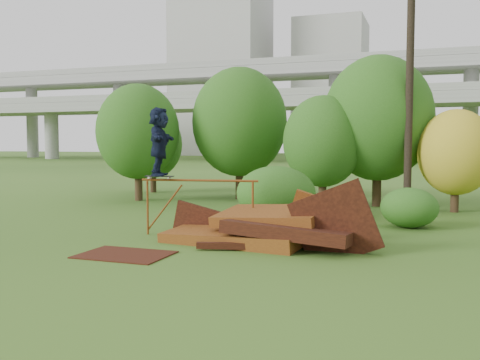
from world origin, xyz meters
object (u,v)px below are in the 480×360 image
(scrap_pile, at_px, (266,229))
(utility_pole, at_px, (410,77))
(flat_plate, at_px, (125,255))
(skater, at_px, (159,142))

(scrap_pile, distance_m, utility_pole, 9.45)
(flat_plate, bearing_deg, utility_pole, 59.76)
(flat_plate, bearing_deg, skater, 101.30)
(skater, bearing_deg, flat_plate, 174.55)
(flat_plate, height_order, utility_pole, utility_pole)
(skater, distance_m, flat_plate, 3.86)
(scrap_pile, height_order, skater, skater)
(skater, distance_m, utility_pole, 10.03)
(scrap_pile, xyz_separation_m, flat_plate, (-2.66, -2.51, -0.37))
(flat_plate, xyz_separation_m, utility_pole, (5.88, 10.09, 5.00))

